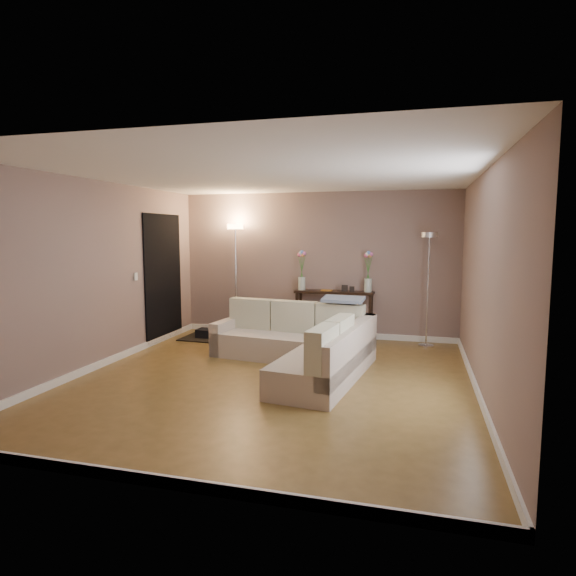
% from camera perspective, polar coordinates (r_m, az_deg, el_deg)
% --- Properties ---
extents(floor, '(5.00, 5.50, 0.01)m').
position_cam_1_polar(floor, '(6.31, -1.92, -10.84)').
color(floor, brown).
rests_on(floor, ground).
extents(ceiling, '(5.00, 5.50, 0.01)m').
position_cam_1_polar(ceiling, '(6.06, -2.02, 13.41)').
color(ceiling, white).
rests_on(ceiling, ground).
extents(wall_back, '(5.00, 0.02, 2.60)m').
position_cam_1_polar(wall_back, '(8.71, 3.35, 2.74)').
color(wall_back, gray).
rests_on(wall_back, ground).
extents(wall_front, '(5.00, 0.02, 2.60)m').
position_cam_1_polar(wall_front, '(3.52, -15.22, -3.22)').
color(wall_front, gray).
rests_on(wall_front, ground).
extents(wall_left, '(0.02, 5.50, 2.60)m').
position_cam_1_polar(wall_left, '(7.19, -21.48, 1.47)').
color(wall_left, gray).
rests_on(wall_left, ground).
extents(wall_right, '(0.02, 5.50, 2.60)m').
position_cam_1_polar(wall_right, '(5.83, 22.34, 0.34)').
color(wall_right, gray).
rests_on(wall_right, ground).
extents(baseboard_back, '(5.00, 0.03, 0.10)m').
position_cam_1_polar(baseboard_back, '(8.86, 3.26, -5.36)').
color(baseboard_back, white).
rests_on(baseboard_back, ground).
extents(baseboard_front, '(5.00, 0.03, 0.10)m').
position_cam_1_polar(baseboard_front, '(3.95, -14.43, -21.34)').
color(baseboard_front, white).
rests_on(baseboard_front, ground).
extents(baseboard_left, '(0.03, 5.50, 0.10)m').
position_cam_1_polar(baseboard_left, '(7.38, -20.91, -8.24)').
color(baseboard_left, white).
rests_on(baseboard_left, ground).
extents(baseboard_right, '(0.03, 5.50, 0.10)m').
position_cam_1_polar(baseboard_right, '(6.08, 21.57, -11.44)').
color(baseboard_right, white).
rests_on(baseboard_right, ground).
extents(doorway, '(0.02, 1.20, 2.20)m').
position_cam_1_polar(doorway, '(8.61, -14.54, 1.16)').
color(doorway, black).
rests_on(doorway, ground).
extents(switch_plate, '(0.02, 0.08, 0.12)m').
position_cam_1_polar(switch_plate, '(7.88, -17.61, 1.30)').
color(switch_plate, white).
rests_on(switch_plate, ground).
extents(sectional_sofa, '(2.47, 2.57, 0.84)m').
position_cam_1_polar(sectional_sofa, '(6.81, 1.78, -6.76)').
color(sectional_sofa, '#C1AE9C').
rests_on(sectional_sofa, floor).
extents(throw_blanket, '(0.63, 0.40, 0.08)m').
position_cam_1_polar(throw_blanket, '(7.11, 6.56, -1.33)').
color(throw_blanket, slate).
rests_on(throw_blanket, sectional_sofa).
extents(console_table, '(1.40, 0.38, 0.86)m').
position_cam_1_polar(console_table, '(8.61, 4.92, -2.78)').
color(console_table, black).
rests_on(console_table, floor).
extents(leaning_mirror, '(0.99, 0.05, 0.77)m').
position_cam_1_polar(leaning_mirror, '(8.68, 5.71, 2.25)').
color(leaning_mirror, black).
rests_on(leaning_mirror, console_table).
extents(table_decor, '(0.59, 0.13, 0.14)m').
position_cam_1_polar(table_decor, '(8.50, 5.43, -0.28)').
color(table_decor, '#C37722').
rests_on(table_decor, console_table).
extents(flower_vase_left, '(0.16, 0.13, 0.74)m').
position_cam_1_polar(flower_vase_left, '(8.63, 1.64, 1.69)').
color(flower_vase_left, silver).
rests_on(flower_vase_left, console_table).
extents(flower_vase_right, '(0.16, 0.13, 0.74)m').
position_cam_1_polar(flower_vase_right, '(8.43, 9.47, 1.49)').
color(flower_vase_right, silver).
rests_on(flower_vase_right, console_table).
extents(floor_lamp_lit, '(0.30, 0.30, 2.04)m').
position_cam_1_polar(floor_lamp_lit, '(8.92, -6.23, 3.70)').
color(floor_lamp_lit, silver).
rests_on(floor_lamp_lit, floor).
extents(floor_lamp_unlit, '(0.28, 0.28, 1.89)m').
position_cam_1_polar(floor_lamp_unlit, '(8.16, 16.32, 2.46)').
color(floor_lamp_unlit, silver).
rests_on(floor_lamp_unlit, floor).
extents(charcoal_rug, '(1.36, 1.03, 0.02)m').
position_cam_1_polar(charcoal_rug, '(8.80, -7.76, -5.76)').
color(charcoal_rug, black).
rests_on(charcoal_rug, floor).
extents(black_bag, '(0.38, 0.28, 0.24)m').
position_cam_1_polar(black_bag, '(8.78, -9.47, -5.59)').
color(black_bag, black).
rests_on(black_bag, charcoal_rug).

